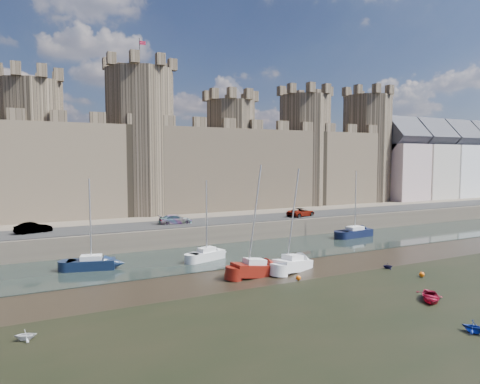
{
  "coord_description": "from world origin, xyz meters",
  "views": [
    {
      "loc": [
        -14.95,
        -21.24,
        11.28
      ],
      "look_at": [
        6.82,
        22.0,
        7.57
      ],
      "focal_mm": 32.0,
      "sensor_mm": 36.0,
      "label": 1
    }
  ],
  "objects_px": {
    "sailboat_1": "(91,263)",
    "sailboat_2": "(207,254)",
    "car_2": "(175,219)",
    "sailboat_3": "(355,232)",
    "sailboat_5": "(293,263)",
    "car_1": "(33,228)",
    "car_3": "(301,212)",
    "sailboat_4": "(255,268)"
  },
  "relations": [
    {
      "from": "car_3",
      "to": "sailboat_4",
      "type": "xyz_separation_m",
      "value": [
        -18.04,
        -18.2,
        -2.38
      ]
    },
    {
      "from": "car_3",
      "to": "sailboat_1",
      "type": "relative_size",
      "value": 0.52
    },
    {
      "from": "car_2",
      "to": "car_3",
      "type": "bearing_deg",
      "value": -88.25
    },
    {
      "from": "car_3",
      "to": "sailboat_1",
      "type": "bearing_deg",
      "value": 89.94
    },
    {
      "from": "sailboat_3",
      "to": "sailboat_5",
      "type": "height_order",
      "value": "sailboat_5"
    },
    {
      "from": "sailboat_5",
      "to": "sailboat_1",
      "type": "bearing_deg",
      "value": 130.35
    },
    {
      "from": "car_3",
      "to": "sailboat_4",
      "type": "distance_m",
      "value": 25.73
    },
    {
      "from": "car_1",
      "to": "car_3",
      "type": "distance_m",
      "value": 36.97
    },
    {
      "from": "sailboat_1",
      "to": "sailboat_2",
      "type": "distance_m",
      "value": 12.16
    },
    {
      "from": "car_1",
      "to": "sailboat_2",
      "type": "distance_m",
      "value": 21.2
    },
    {
      "from": "car_2",
      "to": "sailboat_4",
      "type": "bearing_deg",
      "value": -169.6
    },
    {
      "from": "sailboat_1",
      "to": "sailboat_2",
      "type": "xyz_separation_m",
      "value": [
        12.07,
        -1.46,
        -0.01
      ]
    },
    {
      "from": "car_3",
      "to": "sailboat_4",
      "type": "relative_size",
      "value": 0.44
    },
    {
      "from": "sailboat_2",
      "to": "car_1",
      "type": "bearing_deg",
      "value": 127.99
    },
    {
      "from": "car_1",
      "to": "car_3",
      "type": "relative_size",
      "value": 0.85
    },
    {
      "from": "car_2",
      "to": "sailboat_5",
      "type": "height_order",
      "value": "sailboat_5"
    },
    {
      "from": "car_2",
      "to": "sailboat_3",
      "type": "relative_size",
      "value": 0.47
    },
    {
      "from": "car_1",
      "to": "sailboat_3",
      "type": "height_order",
      "value": "sailboat_3"
    },
    {
      "from": "car_1",
      "to": "car_2",
      "type": "distance_m",
      "value": 17.34
    },
    {
      "from": "sailboat_2",
      "to": "sailboat_5",
      "type": "relative_size",
      "value": 0.86
    },
    {
      "from": "car_3",
      "to": "sailboat_1",
      "type": "xyz_separation_m",
      "value": [
        -31.84,
        -8.75,
        -2.41
      ]
    },
    {
      "from": "sailboat_1",
      "to": "sailboat_2",
      "type": "relative_size",
      "value": 1.04
    },
    {
      "from": "car_3",
      "to": "sailboat_3",
      "type": "bearing_deg",
      "value": -158.69
    },
    {
      "from": "car_3",
      "to": "sailboat_2",
      "type": "relative_size",
      "value": 0.54
    },
    {
      "from": "sailboat_3",
      "to": "sailboat_4",
      "type": "xyz_separation_m",
      "value": [
        -22.93,
        -11.64,
        0.03
      ]
    },
    {
      "from": "sailboat_1",
      "to": "sailboat_5",
      "type": "bearing_deg",
      "value": -12.8
    },
    {
      "from": "car_3",
      "to": "sailboat_3",
      "type": "xyz_separation_m",
      "value": [
        4.89,
        -6.56,
        -2.42
      ]
    },
    {
      "from": "sailboat_1",
      "to": "sailboat_3",
      "type": "xyz_separation_m",
      "value": [
        36.73,
        2.2,
        -0.0
      ]
    },
    {
      "from": "car_1",
      "to": "sailboat_3",
      "type": "bearing_deg",
      "value": -116.76
    },
    {
      "from": "car_3",
      "to": "sailboat_2",
      "type": "xyz_separation_m",
      "value": [
        -19.77,
        -10.21,
        -2.42
      ]
    },
    {
      "from": "car_3",
      "to": "car_1",
      "type": "bearing_deg",
      "value": 71.47
    },
    {
      "from": "sailboat_1",
      "to": "sailboat_4",
      "type": "height_order",
      "value": "sailboat_4"
    },
    {
      "from": "car_1",
      "to": "sailboat_1",
      "type": "bearing_deg",
      "value": -169.9
    },
    {
      "from": "sailboat_3",
      "to": "car_3",
      "type": "bearing_deg",
      "value": 120.68
    },
    {
      "from": "car_1",
      "to": "sailboat_2",
      "type": "relative_size",
      "value": 0.46
    },
    {
      "from": "car_2",
      "to": "sailboat_4",
      "type": "distance_m",
      "value": 19.81
    },
    {
      "from": "car_2",
      "to": "sailboat_1",
      "type": "height_order",
      "value": "sailboat_1"
    },
    {
      "from": "sailboat_2",
      "to": "sailboat_5",
      "type": "xyz_separation_m",
      "value": [
        6.14,
        -7.94,
        0.0
      ]
    },
    {
      "from": "sailboat_5",
      "to": "sailboat_2",
      "type": "bearing_deg",
      "value": 105.35
    },
    {
      "from": "sailboat_3",
      "to": "car_1",
      "type": "bearing_deg",
      "value": 162.37
    },
    {
      "from": "sailboat_3",
      "to": "sailboat_4",
      "type": "relative_size",
      "value": 0.88
    },
    {
      "from": "car_1",
      "to": "sailboat_4",
      "type": "relative_size",
      "value": 0.38
    }
  ]
}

